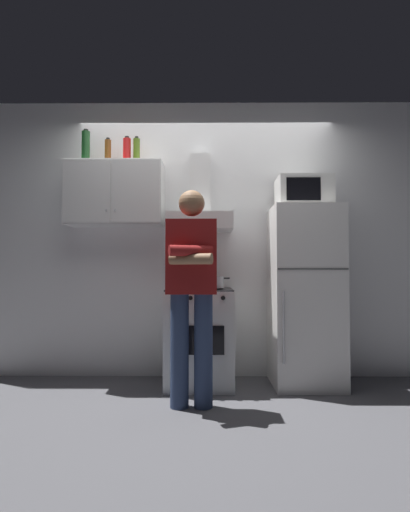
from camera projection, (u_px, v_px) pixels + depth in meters
ground_plane at (205, 393)px, 3.39m from camera, size 7.00×7.00×0.00m
back_wall_tiled at (205, 238)px, 4.04m from camera, size 4.80×0.10×2.70m
upper_cabinet at (116, 194)px, 3.84m from camera, size 0.90×0.37×0.60m
stove_oven at (200, 336)px, 3.66m from camera, size 0.60×0.62×0.87m
range_hood at (200, 210)px, 3.83m from camera, size 0.60×0.44×0.75m
refrigerator at (305, 296)px, 3.66m from camera, size 0.60×0.62×1.60m
microwave at (303, 193)px, 3.72m from camera, size 0.48×0.37×0.28m
person_standing at (191, 287)px, 3.07m from camera, size 0.38×0.33×1.64m
cooking_pot at (214, 282)px, 3.55m from camera, size 0.27×0.17×0.10m
bottle_olive_oil at (137, 150)px, 3.84m from camera, size 0.06×0.06×0.25m
bottle_soda_red at (127, 150)px, 3.86m from camera, size 0.07×0.07×0.25m
bottle_beer_brown at (108, 152)px, 3.89m from camera, size 0.06×0.06×0.25m
bottle_wine_green at (86, 146)px, 3.83m from camera, size 0.08×0.08×0.31m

